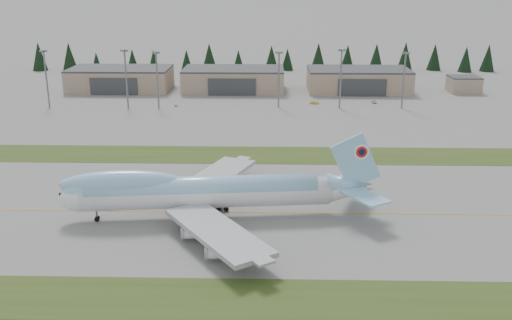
{
  "coord_description": "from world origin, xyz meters",
  "views": [
    {
      "loc": [
        2.65,
        -123.54,
        52.9
      ],
      "look_at": [
        -0.82,
        15.28,
        8.0
      ],
      "focal_mm": 40.0,
      "sensor_mm": 36.0,
      "label": 1
    }
  ],
  "objects_px": {
    "hangar_right": "(358,80)",
    "service_vehicle_a": "(176,106)",
    "boeing_747_freighter": "(204,191)",
    "service_vehicle_c": "(374,103)",
    "hangar_left": "(121,79)",
    "service_vehicle_b": "(314,104)",
    "hangar_center": "(234,79)"
  },
  "relations": [
    {
      "from": "hangar_left",
      "to": "service_vehicle_a",
      "type": "bearing_deg",
      "value": -47.57
    },
    {
      "from": "boeing_747_freighter",
      "to": "hangar_left",
      "type": "height_order",
      "value": "boeing_747_freighter"
    },
    {
      "from": "boeing_747_freighter",
      "to": "service_vehicle_c",
      "type": "xyz_separation_m",
      "value": [
        60.5,
        125.39,
        -6.42
      ]
    },
    {
      "from": "boeing_747_freighter",
      "to": "hangar_right",
      "type": "bearing_deg",
      "value": 63.46
    },
    {
      "from": "hangar_right",
      "to": "service_vehicle_b",
      "type": "bearing_deg",
      "value": -127.89
    },
    {
      "from": "hangar_right",
      "to": "service_vehicle_a",
      "type": "distance_m",
      "value": 90.01
    },
    {
      "from": "hangar_right",
      "to": "service_vehicle_c",
      "type": "height_order",
      "value": "hangar_right"
    },
    {
      "from": "service_vehicle_b",
      "to": "service_vehicle_c",
      "type": "relative_size",
      "value": 1.11
    },
    {
      "from": "boeing_747_freighter",
      "to": "service_vehicle_b",
      "type": "distance_m",
      "value": 128.25
    },
    {
      "from": "hangar_left",
      "to": "service_vehicle_c",
      "type": "relative_size",
      "value": 13.25
    },
    {
      "from": "service_vehicle_a",
      "to": "service_vehicle_c",
      "type": "xyz_separation_m",
      "value": [
        85.79,
        7.8,
        0.0
      ]
    },
    {
      "from": "service_vehicle_a",
      "to": "service_vehicle_b",
      "type": "height_order",
      "value": "service_vehicle_b"
    },
    {
      "from": "service_vehicle_a",
      "to": "service_vehicle_b",
      "type": "relative_size",
      "value": 0.79
    },
    {
      "from": "boeing_747_freighter",
      "to": "hangar_left",
      "type": "bearing_deg",
      "value": 104.63
    },
    {
      "from": "hangar_center",
      "to": "service_vehicle_c",
      "type": "xyz_separation_m",
      "value": [
        63.25,
        -27.71,
        -5.39
      ]
    },
    {
      "from": "hangar_right",
      "to": "service_vehicle_c",
      "type": "relative_size",
      "value": 13.25
    },
    {
      "from": "hangar_left",
      "to": "hangar_right",
      "type": "distance_m",
      "value": 115.0
    },
    {
      "from": "service_vehicle_a",
      "to": "service_vehicle_c",
      "type": "height_order",
      "value": "service_vehicle_a"
    },
    {
      "from": "hangar_center",
      "to": "hangar_left",
      "type": "bearing_deg",
      "value": 180.0
    },
    {
      "from": "hangar_center",
      "to": "service_vehicle_c",
      "type": "bearing_deg",
      "value": -23.66
    },
    {
      "from": "boeing_747_freighter",
      "to": "service_vehicle_b",
      "type": "xyz_separation_m",
      "value": [
        34.17,
        123.45,
        -6.42
      ]
    },
    {
      "from": "service_vehicle_c",
      "to": "boeing_747_freighter",
      "type": "bearing_deg",
      "value": -118.39
    },
    {
      "from": "hangar_center",
      "to": "service_vehicle_a",
      "type": "distance_m",
      "value": 42.41
    },
    {
      "from": "hangar_left",
      "to": "service_vehicle_b",
      "type": "relative_size",
      "value": 11.92
    },
    {
      "from": "boeing_747_freighter",
      "to": "hangar_right",
      "type": "height_order",
      "value": "boeing_747_freighter"
    },
    {
      "from": "boeing_747_freighter",
      "to": "hangar_left",
      "type": "relative_size",
      "value": 1.54
    },
    {
      "from": "hangar_left",
      "to": "hangar_right",
      "type": "relative_size",
      "value": 1.0
    },
    {
      "from": "boeing_747_freighter",
      "to": "service_vehicle_b",
      "type": "bearing_deg",
      "value": 68.49
    },
    {
      "from": "service_vehicle_b",
      "to": "service_vehicle_c",
      "type": "xyz_separation_m",
      "value": [
        26.33,
        1.94,
        0.0
      ]
    },
    {
      "from": "hangar_left",
      "to": "hangar_center",
      "type": "relative_size",
      "value": 1.0
    },
    {
      "from": "service_vehicle_a",
      "to": "service_vehicle_b",
      "type": "xyz_separation_m",
      "value": [
        59.46,
        5.86,
        0.0
      ]
    },
    {
      "from": "service_vehicle_c",
      "to": "hangar_left",
      "type": "bearing_deg",
      "value": 164.17
    }
  ]
}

